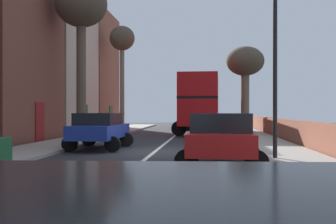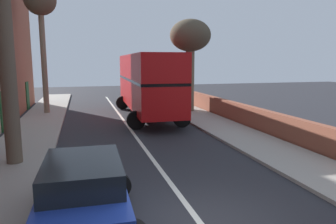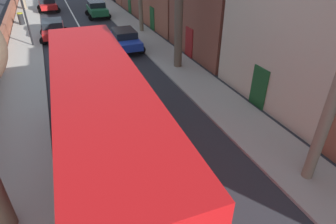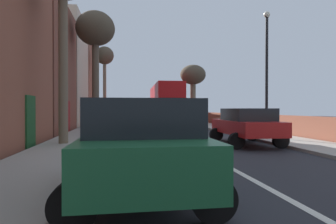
{
  "view_description": "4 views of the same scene",
  "coord_description": "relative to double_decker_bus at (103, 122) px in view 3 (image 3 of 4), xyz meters",
  "views": [
    {
      "loc": [
        2.05,
        -16.58,
        1.64
      ],
      "look_at": [
        0.06,
        5.12,
        1.59
      ],
      "focal_mm": 44.25,
      "sensor_mm": 36.0,
      "label": 1
    },
    {
      "loc": [
        -2.45,
        -5.84,
        3.59
      ],
      "look_at": [
        1.26,
        7.48,
        1.37
      ],
      "focal_mm": 33.3,
      "sensor_mm": 36.0,
      "label": 2
    },
    {
      "loc": [
        2.61,
        21.92,
        7.34
      ],
      "look_at": [
        -0.68,
        13.97,
        2.06
      ],
      "focal_mm": 29.78,
      "sensor_mm": 36.0,
      "label": 3
    },
    {
      "loc": [
        -2.81,
        -16.18,
        1.55
      ],
      "look_at": [
        0.64,
        5.53,
        1.33
      ],
      "focal_mm": 30.56,
      "sensor_mm": 36.0,
      "label": 4
    }
  ],
  "objects": [
    {
      "name": "ground_plane",
      "position": [
        -1.7,
        -14.17,
        -2.35
      ],
      "size": [
        84.0,
        84.0,
        0.0
      ],
      "primitive_type": "plane",
      "color": "#28282D"
    },
    {
      "name": "road_centre_line",
      "position": [
        -1.7,
        -14.17,
        -2.35
      ],
      "size": [
        0.16,
        54.0,
        0.01
      ],
      "primitive_type": "cube",
      "color": "silver",
      "rests_on": "ground"
    },
    {
      "name": "sidewalk_left",
      "position": [
        -6.6,
        -14.17,
        -2.29
      ],
      "size": [
        2.6,
        60.0,
        0.12
      ],
      "primitive_type": "cube",
      "color": "#9E998E",
      "rests_on": "ground"
    },
    {
      "name": "sidewalk_right",
      "position": [
        3.2,
        -14.17,
        -2.29
      ],
      "size": [
        2.6,
        60.0,
        0.12
      ],
      "primitive_type": "cube",
      "color": "#9E998E",
      "rests_on": "ground"
    },
    {
      "name": "double_decker_bus",
      "position": [
        0.0,
        0.0,
        0.0
      ],
      "size": [
        3.81,
        11.13,
        4.06
      ],
      "color": "#B40F11",
      "rests_on": "ground"
    },
    {
      "name": "parked_car_blue_left_0",
      "position": [
        -4.2,
        -13.34,
        -1.46
      ],
      "size": [
        2.47,
        4.16,
        1.56
      ],
      "color": "#1E389E",
      "rests_on": "ground"
    },
    {
      "name": "parked_car_green_left_1",
      "position": [
        -4.2,
        -25.37,
        -1.39
      ],
      "size": [
        2.51,
        4.14,
        1.7
      ],
      "color": "#1E6038",
      "rests_on": "ground"
    },
    {
      "name": "parked_car_red_right_2",
      "position": [
        0.8,
        -30.84,
        -1.46
      ],
      "size": [
        2.64,
        4.02,
        1.54
      ],
      "color": "#AD1919",
      "rests_on": "ground"
    },
    {
      "name": "parked_car_red_right_3",
      "position": [
        0.8,
        -18.59,
        -1.45
      ],
      "size": [
        2.56,
        4.49,
        1.58
      ],
      "color": "#AD1919",
      "rests_on": "ground"
    },
    {
      "name": "litter_bin_right",
      "position": [
        3.6,
        -24.69,
        -1.65
      ],
      "size": [
        0.55,
        0.55,
        1.16
      ],
      "color": "black",
      "rests_on": "sidewalk_right"
    }
  ]
}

